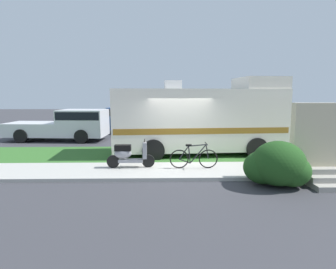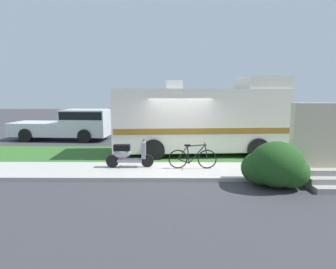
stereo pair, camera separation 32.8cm
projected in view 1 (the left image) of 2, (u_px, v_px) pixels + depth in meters
ground_plane at (181, 164)px, 10.69m from camera, size 80.00×80.00×0.00m
sidewalk at (183, 171)px, 9.49m from camera, size 24.00×2.00×0.12m
grass_strip at (179, 154)px, 12.17m from camera, size 24.00×3.40×0.08m
motorhome_rv at (200, 119)px, 12.15m from camera, size 7.38×2.87×3.37m
scooter at (129, 155)px, 9.65m from camera, size 1.66×0.50×0.97m
bicycle at (194, 158)px, 9.56m from camera, size 1.66×0.52×0.88m
pickup_truck_near at (67, 124)px, 15.96m from camera, size 5.73×2.38×1.78m
pickup_truck_far at (143, 119)px, 19.12m from camera, size 5.84×2.43×1.76m
porch_steps at (326, 151)px, 8.38m from camera, size 2.00×1.26×2.40m
bush_by_porch at (277, 166)px, 8.00m from camera, size 1.83×1.38×1.30m
bottle_green at (315, 167)px, 9.37m from camera, size 0.07×0.07×0.25m
bottle_spare at (314, 167)px, 9.34m from camera, size 0.07×0.07×0.29m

